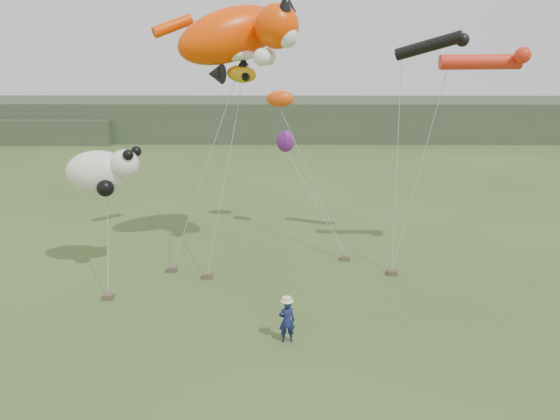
# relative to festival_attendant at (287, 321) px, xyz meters

# --- Properties ---
(ground) EXTENTS (120.00, 120.00, 0.00)m
(ground) POSITION_rel_festival_attendant_xyz_m (0.07, -0.04, -0.71)
(ground) COLOR #385123
(ground) RESTS_ON ground
(headland) EXTENTS (90.00, 13.00, 4.00)m
(headland) POSITION_rel_festival_attendant_xyz_m (-3.04, 44.65, 1.21)
(headland) COLOR #2D3D28
(headland) RESTS_ON ground
(festival_attendant) EXTENTS (0.56, 0.41, 1.42)m
(festival_attendant) POSITION_rel_festival_attendant_xyz_m (0.00, 0.00, 0.00)
(festival_attendant) COLOR #151D52
(festival_attendant) RESTS_ON ground
(sandbag_anchors) EXTENTS (11.41, 4.39, 0.20)m
(sandbag_anchors) POSITION_rel_festival_attendant_xyz_m (-1.54, 5.27, -0.61)
(sandbag_anchors) COLOR brown
(sandbag_anchors) RESTS_ON ground
(cat_kite) EXTENTS (6.19, 4.19, 3.31)m
(cat_kite) POSITION_rel_festival_attendant_xyz_m (-1.90, 7.63, 8.85)
(cat_kite) COLOR #FF4200
(cat_kite) RESTS_ON ground
(fish_kite) EXTENTS (2.30, 1.51, 1.12)m
(fish_kite) POSITION_rel_festival_attendant_xyz_m (-2.28, 7.68, 7.30)
(fish_kite) COLOR orange
(fish_kite) RESTS_ON ground
(tube_kites) EXTENTS (4.83, 3.20, 1.56)m
(tube_kites) POSITION_rel_festival_attendant_xyz_m (7.21, 7.43, 8.07)
(tube_kites) COLOR black
(tube_kites) RESTS_ON ground
(panda_kite) EXTENTS (3.05, 1.97, 1.90)m
(panda_kite) POSITION_rel_festival_attendant_xyz_m (-7.39, 5.84, 3.55)
(panda_kite) COLOR white
(panda_kite) RESTS_ON ground
(misc_kites) EXTENTS (1.38, 0.89, 2.97)m
(misc_kites) POSITION_rel_festival_attendant_xyz_m (-0.21, 11.29, 5.19)
(misc_kites) COLOR #F24E0F
(misc_kites) RESTS_ON ground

